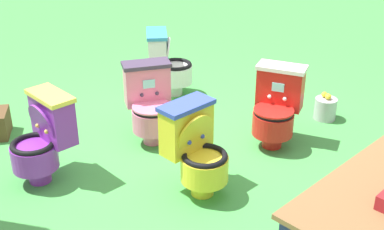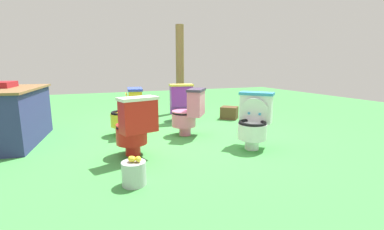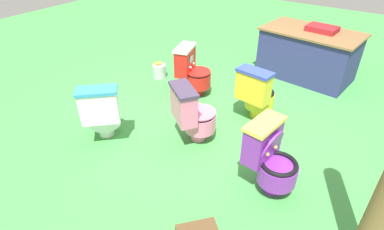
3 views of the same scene
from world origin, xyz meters
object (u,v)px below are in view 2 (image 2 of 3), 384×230
(wooden_post, at_px, (180,70))
(lemon_bucket, at_px, (134,173))
(toilet_white, at_px, (254,120))
(vendor_table, at_px, (6,116))
(toilet_purple, at_px, (180,102))
(toilet_red, at_px, (135,126))
(toilet_yellow, at_px, (129,111))
(toilet_pink, at_px, (189,112))
(small_crate, at_px, (229,113))

(wooden_post, distance_m, lemon_bucket, 3.83)
(toilet_white, relative_size, vendor_table, 0.47)
(lemon_bucket, bearing_deg, wooden_post, -25.87)
(toilet_purple, bearing_deg, toilet_red, -116.63)
(wooden_post, relative_size, lemon_bucket, 7.01)
(toilet_yellow, xyz_separation_m, toilet_pink, (-0.40, -0.85, -0.00))
(toilet_red, bearing_deg, lemon_bucket, -117.33)
(toilet_yellow, bearing_deg, toilet_pink, -107.51)
(toilet_red, distance_m, vendor_table, 1.96)
(toilet_red, xyz_separation_m, small_crate, (1.54, -2.16, -0.25))
(toilet_yellow, relative_size, toilet_white, 1.00)
(toilet_yellow, bearing_deg, lemon_bucket, -179.89)
(wooden_post, bearing_deg, toilet_yellow, 137.98)
(toilet_purple, distance_m, vendor_table, 2.75)
(toilet_red, bearing_deg, toilet_white, -24.96)
(vendor_table, bearing_deg, small_crate, -84.67)
(toilet_red, relative_size, small_crate, 2.27)
(toilet_purple, bearing_deg, toilet_white, -71.73)
(toilet_pink, relative_size, lemon_bucket, 2.63)
(toilet_red, bearing_deg, toilet_yellow, 68.76)
(toilet_white, distance_m, toilet_pink, 1.05)
(toilet_yellow, distance_m, vendor_table, 1.64)
(toilet_pink, height_order, small_crate, toilet_pink)
(toilet_white, height_order, toilet_pink, same)
(toilet_purple, height_order, toilet_pink, same)
(small_crate, bearing_deg, toilet_white, 159.75)
(small_crate, relative_size, lemon_bucket, 1.16)
(toilet_white, distance_m, vendor_table, 3.37)
(toilet_purple, xyz_separation_m, vendor_table, (-0.48, 2.70, 0.02))
(vendor_table, height_order, small_crate, vendor_table)
(vendor_table, bearing_deg, toilet_purple, -79.93)
(toilet_white, bearing_deg, toilet_red, 37.67)
(toilet_pink, distance_m, wooden_post, 2.10)
(toilet_yellow, bearing_deg, small_crate, -69.06)
(toilet_white, distance_m, wooden_post, 2.89)
(toilet_purple, distance_m, small_crate, 1.04)
(toilet_purple, bearing_deg, toilet_yellow, -141.71)
(wooden_post, bearing_deg, toilet_red, 150.32)
(lemon_bucket, bearing_deg, toilet_red, -11.04)
(toilet_purple, xyz_separation_m, toilet_pink, (-1.02, 0.21, -0.00))
(toilet_white, relative_size, wooden_post, 0.38)
(toilet_purple, bearing_deg, small_crate, 0.31)
(small_crate, bearing_deg, toilet_purple, 82.36)
(toilet_red, bearing_deg, toilet_purple, 39.12)
(toilet_yellow, height_order, vendor_table, vendor_table)
(toilet_purple, xyz_separation_m, toilet_white, (-1.91, -0.35, 0.00))
(toilet_purple, relative_size, toilet_pink, 1.00)
(toilet_pink, height_order, lemon_bucket, toilet_pink)
(toilet_red, distance_m, toilet_pink, 1.15)
(toilet_purple, bearing_deg, lemon_bucket, -110.21)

